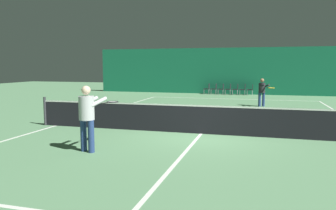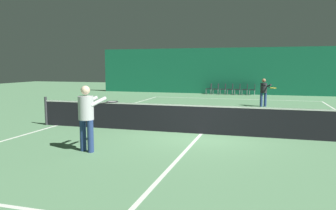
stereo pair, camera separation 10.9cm
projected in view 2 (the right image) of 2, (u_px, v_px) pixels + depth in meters
ground_plane at (201, 134)px, 10.77m from camera, size 60.00×60.00×0.00m
backdrop_curtain at (238, 71)px, 25.67m from camera, size 23.00×0.12×3.65m
court_line_baseline_far at (233, 99)px, 22.12m from camera, size 11.00×0.10×0.00m
court_line_service_far at (224, 109)px, 16.88m from camera, size 8.25×0.10×0.00m
court_line_sideline_left at (57, 125)px, 12.30m from camera, size 0.10×23.80×0.00m
court_line_centre at (201, 134)px, 10.77m from camera, size 0.10×12.80×0.00m
tennis_net at (201, 119)px, 10.71m from camera, size 12.00×0.10×1.07m
player_near at (87, 113)px, 8.47m from camera, size 0.72×1.42×1.72m
player_far at (264, 90)px, 17.87m from camera, size 0.94×1.29×1.54m
courtside_chair_0 at (210, 88)px, 25.90m from camera, size 0.44×0.44×0.84m
courtside_chair_1 at (217, 88)px, 25.75m from camera, size 0.44×0.44×0.84m
courtside_chair_2 at (224, 88)px, 25.59m from camera, size 0.44×0.44×0.84m
courtside_chair_3 at (231, 88)px, 25.44m from camera, size 0.44×0.44×0.84m
courtside_chair_4 at (238, 89)px, 25.28m from camera, size 0.44×0.44×0.84m
courtside_chair_5 at (246, 89)px, 25.13m from camera, size 0.44×0.44×0.84m
courtside_chair_6 at (253, 89)px, 24.98m from camera, size 0.44×0.44×0.84m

